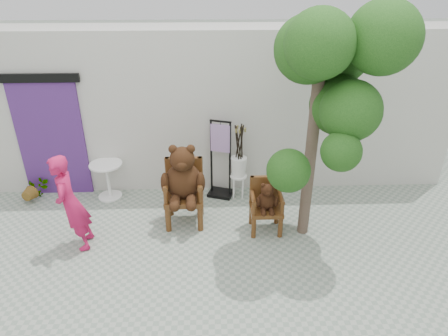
% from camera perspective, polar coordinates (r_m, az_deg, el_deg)
% --- Properties ---
extents(ground_plane, '(60.00, 60.00, 0.00)m').
position_cam_1_polar(ground_plane, '(5.83, -0.67, -15.76)').
color(ground_plane, gray).
rests_on(ground_plane, ground).
extents(back_wall, '(9.00, 1.00, 3.00)m').
position_cam_1_polar(back_wall, '(7.77, -1.36, 8.59)').
color(back_wall, beige).
rests_on(back_wall, ground).
extents(doorway, '(1.40, 0.11, 2.33)m').
position_cam_1_polar(doorway, '(7.95, -23.49, 4.14)').
color(doorway, '#4A2369').
rests_on(doorway, ground).
extents(chair_big, '(0.72, 0.76, 1.45)m').
position_cam_1_polar(chair_big, '(6.56, -5.82, -1.82)').
color(chair_big, '#43250E').
rests_on(chair_big, ground).
extents(chair_small, '(0.52, 0.48, 0.91)m').
position_cam_1_polar(chair_small, '(6.53, 6.06, -4.71)').
color(chair_small, '#43250E').
rests_on(chair_small, ground).
extents(person, '(0.43, 0.60, 1.55)m').
position_cam_1_polar(person, '(6.40, -21.05, -4.78)').
color(person, '#BD174D').
rests_on(person, ground).
extents(cafe_table, '(0.60, 0.60, 0.70)m').
position_cam_1_polar(cafe_table, '(7.75, -16.31, -1.16)').
color(cafe_table, white).
rests_on(cafe_table, ground).
extents(display_stand, '(0.54, 0.48, 1.51)m').
position_cam_1_polar(display_stand, '(7.43, -0.49, 0.04)').
color(display_stand, black).
rests_on(display_stand, ground).
extents(stool_bucket, '(0.32, 0.32, 1.45)m').
position_cam_1_polar(stool_bucket, '(7.36, 2.12, 0.25)').
color(stool_bucket, white).
rests_on(stool_bucket, ground).
extents(tree, '(1.88, 1.80, 3.63)m').
position_cam_1_polar(tree, '(5.71, 15.94, 12.91)').
color(tree, '#423328').
rests_on(tree, ground).
extents(potted_plant, '(0.48, 0.44, 0.45)m').
position_cam_1_polar(potted_plant, '(8.25, -25.50, -2.74)').
color(potted_plant, '#13380F').
rests_on(potted_plant, ground).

